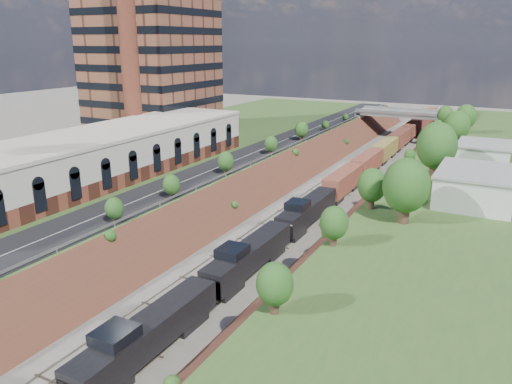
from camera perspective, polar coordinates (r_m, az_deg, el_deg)
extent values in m
cube|color=#355C26|center=(99.00, -10.61, 3.43)|extent=(44.00, 180.00, 5.00)
cube|color=brown|center=(88.15, 0.86, 0.38)|extent=(10.00, 180.00, 10.00)
cube|color=brown|center=(81.16, 14.88, -1.67)|extent=(10.00, 180.00, 10.00)
cube|color=gray|center=(84.85, 5.93, -0.31)|extent=(1.58, 180.00, 0.18)
cube|color=gray|center=(83.19, 9.26, -0.79)|extent=(1.58, 180.00, 0.18)
cube|color=black|center=(88.90, -1.73, 3.88)|extent=(8.00, 180.00, 0.10)
cube|color=#99999E|center=(86.91, 0.64, 3.93)|extent=(0.06, 171.00, 0.30)
cube|color=brown|center=(78.98, -17.64, 2.21)|extent=(14.00, 62.00, 2.20)
cube|color=beige|center=(78.27, -17.85, 4.51)|extent=(14.00, 62.00, 4.30)
cube|color=beige|center=(77.82, -18.01, 6.23)|extent=(14.30, 62.30, 0.50)
cube|color=brown|center=(112.67, -12.03, 17.53)|extent=(22.00, 22.00, 44.00)
cylinder|color=brown|center=(95.26, -14.38, 16.36)|extent=(3.20, 3.20, 40.00)
cube|color=gray|center=(144.49, 11.90, 7.78)|extent=(1.50, 8.00, 6.20)
cube|color=gray|center=(140.14, 21.02, 6.75)|extent=(1.50, 8.00, 6.20)
cube|color=gray|center=(141.42, 16.50, 8.54)|extent=(24.00, 8.00, 1.00)
cube|color=gray|center=(137.43, 16.19, 8.67)|extent=(24.00, 0.30, 0.80)
cube|color=gray|center=(145.21, 16.85, 9.03)|extent=(24.00, 0.30, 0.80)
cube|color=silver|center=(70.00, 23.78, 0.50)|extent=(9.00, 12.00, 4.00)
cube|color=silver|center=(91.48, 24.56, 3.85)|extent=(8.00, 10.00, 3.60)
cylinder|color=#473323|center=(59.45, 16.54, -2.19)|extent=(1.30, 1.30, 2.62)
ellipsoid|color=#1E4F1C|center=(58.54, 16.79, 0.73)|extent=(5.25, 5.25, 6.30)
cylinder|color=#473323|center=(56.01, -18.66, -4.32)|extent=(0.66, 0.66, 1.22)
ellipsoid|color=#1E4F1C|center=(55.51, -18.80, -2.91)|extent=(2.45, 2.45, 2.94)
cube|color=black|center=(43.24, -12.19, -15.44)|extent=(2.73, 16.40, 2.53)
cube|color=black|center=(39.53, -18.69, -20.10)|extent=(2.51, 3.00, 1.80)
cube|color=silver|center=(38.95, -18.84, -18.92)|extent=(2.51, 3.00, 0.15)
cube|color=black|center=(39.94, -15.84, -15.41)|extent=(2.68, 3.10, 0.90)
cube|color=black|center=(55.96, -0.79, -7.23)|extent=(2.73, 16.40, 2.53)
cube|color=black|center=(70.70, 5.91, -2.08)|extent=(2.73, 16.40, 2.53)
cube|color=brown|center=(127.26, 16.17, 6.03)|extent=(2.73, 102.66, 3.28)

